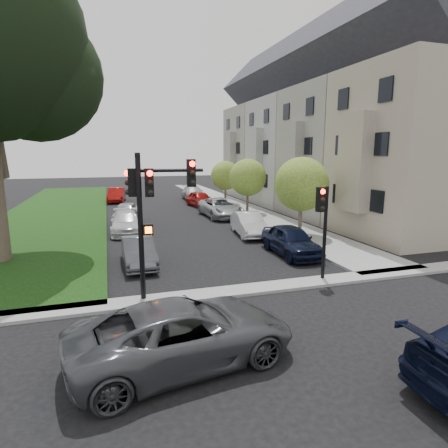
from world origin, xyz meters
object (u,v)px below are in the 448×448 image
object	(u,v)px
traffic_signal_main	(152,201)
car_parked_7	(126,212)
small_tree_a	(301,184)
car_parked_1	(249,224)
car_cross_near	(184,333)
car_parked_0	(291,240)
small_tree_c	(225,176)
car_parked_5	(139,252)
car_parked_3	(200,199)
small_tree_b	(248,178)
car_parked_6	(126,223)
traffic_signal_secondary	(323,216)
car_parked_9	(117,195)
car_parked_2	(221,208)
car_parked_4	(193,193)

from	to	relation	value
traffic_signal_main	car_parked_7	bearing A→B (deg)	90.69
small_tree_a	car_parked_1	distance (m)	3.99
car_cross_near	car_parked_7	distance (m)	20.22
car_cross_near	car_parked_0	distance (m)	10.70
small_tree_c	car_parked_5	distance (m)	20.61
car_parked_3	car_parked_0	bearing A→B (deg)	-97.83
car_cross_near	car_parked_3	xyz separation A→B (m)	(6.69, 25.72, -0.05)
small_tree_b	car_parked_1	xyz separation A→B (m)	(-2.75, -7.49, -2.32)
small_tree_c	car_parked_6	distance (m)	14.74
traffic_signal_secondary	car_parked_1	distance (m)	8.95
traffic_signal_secondary	car_parked_9	distance (m)	28.38
car_parked_6	small_tree_c	bearing A→B (deg)	49.18
small_tree_b	traffic_signal_main	bearing A→B (deg)	-120.69
small_tree_b	car_parked_3	size ratio (longest dim) A/B	1.07
small_tree_c	car_parked_3	bearing A→B (deg)	-164.71
small_tree_b	car_cross_near	size ratio (longest dim) A/B	0.82
traffic_signal_main	car_parked_6	size ratio (longest dim) A/B	1.10
traffic_signal_main	car_parked_0	xyz separation A→B (m)	(7.25, 3.83, -2.76)
car_cross_near	car_parked_1	xyz separation A→B (m)	(6.66, 12.90, -0.07)
small_tree_a	car_parked_5	xyz separation A→B (m)	(-9.80, -3.00, -2.57)
car_parked_7	car_cross_near	bearing A→B (deg)	-77.43
car_parked_5	car_parked_6	xyz separation A→B (m)	(-0.17, 7.36, 0.03)
traffic_signal_secondary	car_parked_0	size ratio (longest dim) A/B	0.87
car_parked_3	car_parked_9	bearing A→B (deg)	132.72
small_tree_b	car_parked_0	distance (m)	12.77
car_parked_1	car_parked_2	xyz separation A→B (m)	(0.22, 6.82, 0.04)
car_parked_2	car_parked_6	bearing A→B (deg)	-154.81
car_parked_2	car_parked_7	distance (m)	7.29
small_tree_b	small_tree_c	size ratio (longest dim) A/B	1.07
car_parked_4	car_parked_5	bearing A→B (deg)	-105.95
car_cross_near	car_parked_4	world-z (taller)	car_cross_near
car_parked_5	car_parked_7	distance (m)	11.76
traffic_signal_main	small_tree_a	bearing A→B (deg)	37.05
car_cross_near	car_parked_3	size ratio (longest dim) A/B	1.31
car_parked_4	traffic_signal_main	bearing A→B (deg)	-102.73
small_tree_b	traffic_signal_main	xyz separation A→B (m)	(-9.60, -16.17, 0.48)
traffic_signal_main	car_parked_2	bearing A→B (deg)	65.47
small_tree_a	small_tree_c	distance (m)	15.00
car_parked_1	car_parked_6	xyz separation A→B (m)	(-7.23, 2.92, -0.03)
traffic_signal_main	traffic_signal_secondary	size ratio (longest dim) A/B	1.34
small_tree_b	car_parked_4	bearing A→B (deg)	102.03
traffic_signal_main	car_parked_4	size ratio (longest dim) A/B	1.01
car_parked_3	car_cross_near	bearing A→B (deg)	-113.58
small_tree_a	car_parked_9	bearing A→B (deg)	116.75
small_tree_b	car_parked_2	world-z (taller)	small_tree_b
car_parked_6	car_parked_1	bearing A→B (deg)	-19.65
traffic_signal_secondary	car_parked_2	world-z (taller)	traffic_signal_secondary
traffic_signal_main	car_parked_1	xyz separation A→B (m)	(6.85, 8.69, -2.80)
car_parked_1	small_tree_b	bearing A→B (deg)	76.46
car_parked_0	car_parked_2	distance (m)	11.67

